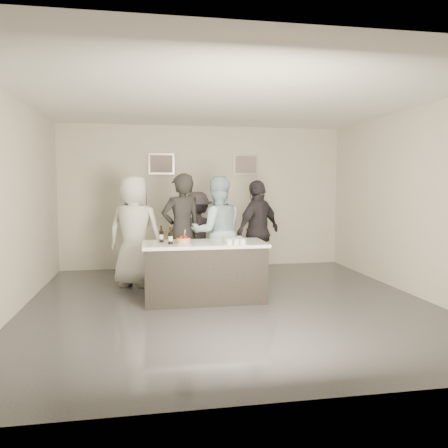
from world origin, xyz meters
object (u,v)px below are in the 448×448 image
Objects in this scene: person_main_blue at (217,232)px; person_guest_back at (197,234)px; cake at (183,241)px; person_main_black at (182,231)px; bar_counter at (205,271)px; person_guest_left at (135,231)px; beer_bottle_a at (161,234)px; beer_bottle_b at (170,236)px; person_guest_right at (258,231)px.

person_guest_back is (-0.23, 1.01, -0.14)m from person_main_blue.
person_guest_back reaches higher than cake.
person_main_black reaches higher than person_main_blue.
person_guest_left reaches higher than bar_counter.
beer_bottle_b is (0.12, -0.24, 0.00)m from beer_bottle_a.
person_main_blue is at bearing 160.78° from person_main_black.
person_main_black is 1.06m from person_guest_back.
person_main_black is (0.37, 0.78, -0.05)m from beer_bottle_a.
beer_bottle_b is at bearing 0.35° from person_guest_right.
person_main_black is 1.42m from person_guest_right.
cake is at bearing -31.07° from beer_bottle_a.
beer_bottle_a is 0.13× the size of person_guest_left.
person_main_black reaches higher than beer_bottle_b.
beer_bottle_a is at bearing 117.35° from beer_bottle_b.
person_guest_right is at bearing -164.55° from person_guest_left.
beer_bottle_b is at bearing 73.16° from person_guest_back.
person_main_black reaches higher than person_guest_right.
person_main_blue reaches higher than beer_bottle_a.
person_main_blue is (0.85, 0.99, -0.07)m from beer_bottle_b.
bar_counter is at bearing 14.59° from beer_bottle_b.
person_guest_left is (-0.56, 1.31, -0.06)m from beer_bottle_b.
person_main_black is 1.01× the size of person_guest_left.
beer_bottle_b is 1.05m from person_main_black.
person_guest_right is (1.45, 1.19, -0.01)m from cake.
person_main_black is at bearing -5.65° from person_main_blue.
person_guest_back is at bearing 72.84° from beer_bottle_b.
beer_bottle_a is 0.16× the size of person_guest_back.
cake is 0.11× the size of person_guest_left.
beer_bottle_a is 0.13× the size of person_main_black.
person_guest_left is (-0.75, 1.26, 0.03)m from cake.
bar_counter is 1.07m from person_main_black.
person_guest_left is at bearing 120.74° from cake.
cake is 1.14m from person_main_blue.
beer_bottle_a is at bearing -7.20° from person_guest_right.
person_main_black is at bearing 64.78° from beer_bottle_a.
beer_bottle_b is at bearing -165.41° from bar_counter.
cake is 1.87m from person_guest_right.
person_guest_back reaches higher than beer_bottle_a.
person_guest_right reaches higher than person_guest_back.
person_main_blue is 1.05m from person_guest_back.
person_main_black is 1.06× the size of person_guest_right.
person_guest_left is at bearing -38.54° from person_guest_right.
person_main_black reaches higher than beer_bottle_a.
person_guest_back is at bearing 67.14° from beer_bottle_a.
person_guest_left is at bearing -36.39° from person_main_black.
beer_bottle_b reaches higher than bar_counter.
person_main_black reaches higher than bar_counter.
bar_counter is 0.87m from beer_bottle_a.
person_guest_left reaches higher than person_main_blue.
beer_bottle_a is at bearing 129.32° from person_guest_left.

